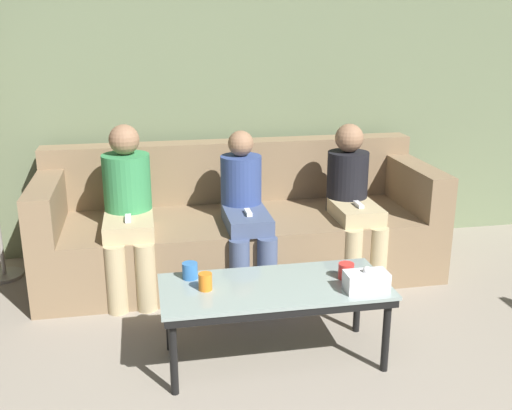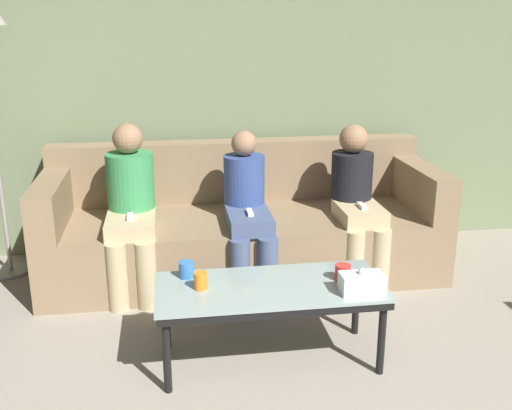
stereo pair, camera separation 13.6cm
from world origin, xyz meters
The scene contains 10 objects.
wall_back centered at (0.00, 3.65, 1.30)m, with size 12.00×0.06×2.60m.
couch centered at (0.00, 3.10, 0.32)m, with size 2.76×0.97×0.89m.
coffee_table centered at (-0.02, 1.85, 0.40)m, with size 1.19×0.52×0.44m.
cup_near_left centered at (-0.37, 1.86, 0.48)m, with size 0.07×0.07×0.09m.
cup_near_right centered at (-0.44, 2.02, 0.48)m, with size 0.08×0.08×0.09m.
cup_far_center centered at (0.38, 1.86, 0.48)m, with size 0.08×0.08×0.09m.
tissue_box centered at (0.43, 1.70, 0.49)m, with size 0.22×0.12×0.13m.
seated_person_left_end centered at (-0.77, 2.88, 0.60)m, with size 0.31×0.64×1.11m.
seated_person_mid_left centered at (0.00, 2.84, 0.55)m, with size 0.31×0.66×1.05m.
seated_person_mid_right centered at (0.77, 2.86, 0.57)m, with size 0.31×0.62×1.07m.
Camera 2 is at (-0.51, -0.95, 1.76)m, focal length 42.00 mm.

